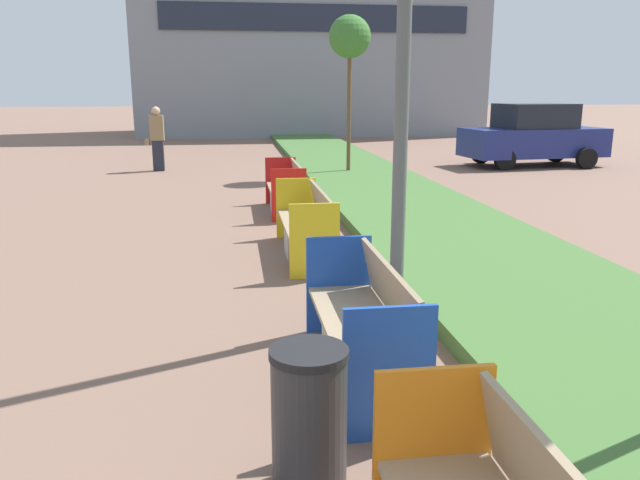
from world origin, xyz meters
name	(u,v)px	position (x,y,z in m)	size (l,w,h in m)	color
planter_grass_strip	(417,214)	(3.20, 12.00, 0.09)	(2.80, 120.00, 0.18)	#426B33
building_backdrop	(307,36)	(4.00, 34.89, 4.95)	(16.92, 7.58, 9.91)	gray
bench_blue_frame	(363,333)	(0.94, 5.97, 0.36)	(0.65, 1.99, 0.94)	#ADA8A0
bench_yellow_frame	(307,229)	(0.94, 9.80, 0.37)	(0.65, 2.25, 0.94)	#ADA8A0
bench_red_frame	(286,193)	(0.94, 13.04, 0.36)	(0.65, 1.89, 0.94)	#ADA8A0
litter_bin	(309,420)	(0.32, 4.54, 0.44)	(0.45, 0.45, 0.88)	#2D2D30
sapling_tree_far	(350,39)	(2.99, 17.66, 3.53)	(1.07, 1.07, 4.12)	brown
pedestrian_walking	(157,138)	(-2.16, 19.66, 0.93)	(0.53, 0.24, 1.81)	#232633
parked_car_distant	(533,136)	(8.97, 19.28, 0.91)	(4.36, 2.19, 1.86)	navy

